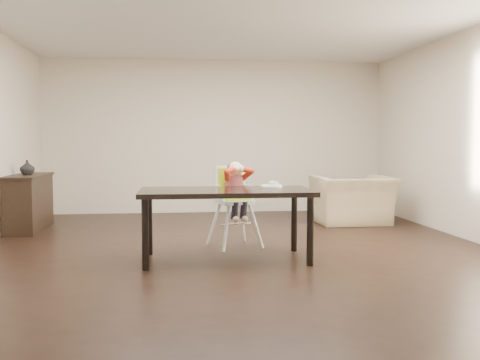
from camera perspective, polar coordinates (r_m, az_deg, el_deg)
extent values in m
plane|color=black|center=(6.18, -0.23, -7.59)|extent=(7.00, 7.00, 0.00)
cube|color=beige|center=(9.54, -2.63, 4.65)|extent=(6.00, 0.02, 2.70)
cube|color=beige|center=(2.61, 8.62, 6.33)|extent=(6.00, 0.02, 2.70)
cube|color=white|center=(6.23, -0.23, 17.55)|extent=(6.00, 7.00, 0.02)
cube|color=black|center=(5.62, -1.53, -1.27)|extent=(1.80, 0.90, 0.05)
cylinder|color=black|center=(5.29, -10.07, -5.76)|extent=(0.07, 0.07, 0.70)
cylinder|color=black|center=(5.45, 7.50, -5.45)|extent=(0.07, 0.07, 0.70)
cylinder|color=black|center=(6.02, -9.67, -4.57)|extent=(0.07, 0.07, 0.70)
cylinder|color=black|center=(6.16, 5.80, -4.35)|extent=(0.07, 0.07, 0.70)
cylinder|color=white|center=(6.17, -1.48, -5.06)|extent=(0.05, 0.05, 0.54)
cylinder|color=white|center=(6.33, 1.74, -4.83)|extent=(0.05, 0.05, 0.54)
cylinder|color=white|center=(6.52, -2.83, -4.57)|extent=(0.05, 0.05, 0.54)
cylinder|color=white|center=(6.67, 0.25, -4.37)|extent=(0.05, 0.05, 0.54)
cube|color=white|center=(6.39, -0.58, -2.31)|extent=(0.47, 0.45, 0.05)
cube|color=#B5D71B|center=(6.38, -0.58, -2.01)|extent=(0.38, 0.37, 0.03)
cube|color=white|center=(6.50, -1.12, -0.23)|extent=(0.38, 0.17, 0.40)
cube|color=#B5D71B|center=(6.48, -1.02, -0.34)|extent=(0.32, 0.12, 0.37)
cube|color=black|center=(6.38, -1.27, -0.40)|extent=(0.08, 0.17, 0.02)
cube|color=black|center=(6.44, -0.25, -0.36)|extent=(0.08, 0.17, 0.02)
cylinder|color=red|center=(6.37, -0.58, -0.71)|extent=(0.28, 0.28, 0.26)
sphere|color=beige|center=(6.34, -0.51, 1.18)|extent=(0.22, 0.22, 0.17)
ellipsoid|color=brown|center=(6.36, -0.60, 1.37)|extent=(0.22, 0.21, 0.13)
sphere|color=beige|center=(6.24, -0.45, 1.19)|extent=(0.10, 0.10, 0.08)
sphere|color=beige|center=(6.27, 0.11, 1.20)|extent=(0.10, 0.10, 0.08)
cylinder|color=white|center=(5.89, 3.39, -0.71)|extent=(0.31, 0.31, 0.02)
torus|color=white|center=(5.89, 3.39, -0.61)|extent=(0.31, 0.31, 0.01)
imported|color=tan|center=(8.37, 11.89, -1.25)|extent=(1.14, 0.76, 0.98)
cube|color=black|center=(8.16, -21.59, -2.34)|extent=(0.40, 1.20, 0.76)
cube|color=black|center=(8.13, -21.66, 0.43)|extent=(0.44, 1.26, 0.03)
imported|color=#99999E|center=(8.09, -21.74, 1.22)|extent=(0.23, 0.24, 0.20)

